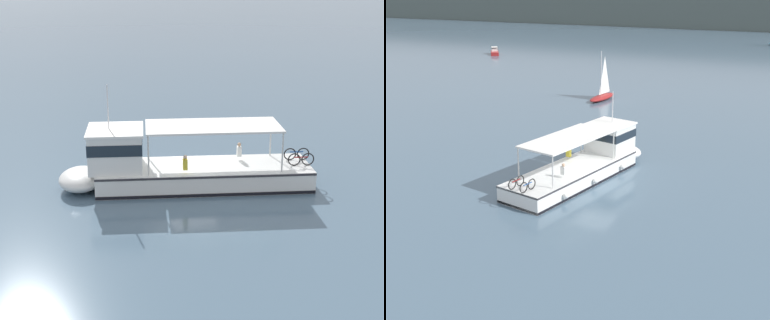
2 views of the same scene
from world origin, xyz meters
The scene contains 4 objects.
ground_plane centered at (0.00, 0.00, 0.00)m, with size 400.00×400.00×0.00m, color slate.
ferry_main centered at (-1.20, 1.39, 1.01)m, with size 5.70×13.07×5.32m.
motorboat_horizon_west centered at (-40.11, 49.97, 0.54)m, with size 3.12×3.70×1.26m.
sailboat_far_left centered at (-9.14, 23.86, 0.54)m, with size 2.02×4.94×5.40m.
Camera 2 is at (12.40, -29.93, 12.89)m, focal length 49.76 mm.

